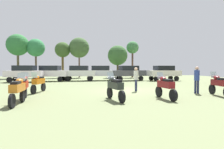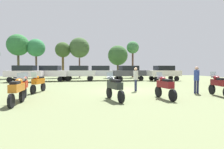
{
  "view_description": "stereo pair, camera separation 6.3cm",
  "coord_description": "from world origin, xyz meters",
  "views": [
    {
      "loc": [
        -3.01,
        -13.5,
        1.73
      ],
      "look_at": [
        -0.07,
        6.6,
        0.99
      ],
      "focal_mm": 29.17,
      "sensor_mm": 36.0,
      "label": 1
    },
    {
      "loc": [
        -2.95,
        -13.51,
        1.73
      ],
      "look_at": [
        -0.07,
        6.6,
        0.99
      ],
      "focal_mm": 29.17,
      "sensor_mm": 36.0,
      "label": 2
    }
  ],
  "objects": [
    {
      "name": "car_2",
      "position": [
        -7.47,
        10.72,
        1.19
      ],
      "size": [
        4.55,
        2.51,
        2.0
      ],
      "rotation": [
        0.0,
        0.0,
        1.4
      ],
      "color": "black",
      "rests_on": "ground"
    },
    {
      "name": "tree_2",
      "position": [
        -11.29,
        18.8,
        5.08
      ],
      "size": [
        2.98,
        2.98,
        6.6
      ],
      "color": "#4D3D30",
      "rests_on": "ground"
    },
    {
      "name": "motorcycle_6",
      "position": [
        -1.47,
        -4.1,
        0.74
      ],
      "size": [
        0.78,
        2.16,
        1.46
      ],
      "rotation": [
        0.0,
        0.0,
        0.25
      ],
      "color": "black",
      "rests_on": "ground"
    },
    {
      "name": "car_5",
      "position": [
        -1.02,
        11.2,
        1.19
      ],
      "size": [
        4.34,
        1.89,
        2.0
      ],
      "rotation": [
        0.0,
        0.0,
        1.55
      ],
      "color": "black",
      "rests_on": "ground"
    },
    {
      "name": "person_2",
      "position": [
        0.64,
        -0.68,
        1.04
      ],
      "size": [
        0.46,
        0.46,
        1.74
      ],
      "rotation": [
        0.0,
        0.0,
        4.22
      ],
      "color": "#262B4E",
      "rests_on": "ground"
    },
    {
      "name": "tree_7",
      "position": [
        5.44,
        18.61,
        5.29
      ],
      "size": [
        2.21,
        2.21,
        6.51
      ],
      "color": "brown",
      "rests_on": "ground"
    },
    {
      "name": "motorcycle_4",
      "position": [
        1.32,
        -4.11,
        0.74
      ],
      "size": [
        0.62,
        2.11,
        1.47
      ],
      "rotation": [
        0.0,
        0.0,
        0.11
      ],
      "color": "black",
      "rests_on": "ground"
    },
    {
      "name": "car_3",
      "position": [
        2.75,
        10.34,
        1.19
      ],
      "size": [
        4.53,
        2.45,
        2.0
      ],
      "rotation": [
        0.0,
        0.0,
        1.73
      ],
      "color": "black",
      "rests_on": "ground"
    },
    {
      "name": "motorcycle_3",
      "position": [
        -6.22,
        -0.42,
        0.73
      ],
      "size": [
        0.7,
        2.15,
        1.45
      ],
      "rotation": [
        0.0,
        0.0,
        2.96
      ],
      "color": "black",
      "rests_on": "ground"
    },
    {
      "name": "car_4",
      "position": [
        -10.23,
        9.61,
        1.19
      ],
      "size": [
        4.46,
        2.21,
        2.0
      ],
      "rotation": [
        0.0,
        0.0,
        1.47
      ],
      "color": "black",
      "rests_on": "ground"
    },
    {
      "name": "car_1",
      "position": [
        7.34,
        9.5,
        1.19
      ],
      "size": [
        4.45,
        2.21,
        2.0
      ],
      "rotation": [
        0.0,
        0.0,
        1.67
      ],
      "color": "black",
      "rests_on": "ground"
    },
    {
      "name": "tree_5",
      "position": [
        -14.01,
        18.45,
        5.46
      ],
      "size": [
        3.52,
        3.52,
        7.24
      ],
      "color": "brown",
      "rests_on": "ground"
    },
    {
      "name": "car_6",
      "position": [
        -3.81,
        10.92,
        1.19
      ],
      "size": [
        4.45,
        2.2,
        2.0
      ],
      "rotation": [
        0.0,
        0.0,
        1.48
      ],
      "color": "black",
      "rests_on": "ground"
    },
    {
      "name": "tree_3",
      "position": [
        -4.09,
        19.12,
        5.26
      ],
      "size": [
        3.54,
        3.54,
        7.03
      ],
      "color": "#4E392F",
      "rests_on": "ground"
    },
    {
      "name": "tree_4",
      "position": [
        2.56,
        17.81,
        3.89
      ],
      "size": [
        3.45,
        3.45,
        5.62
      ],
      "color": "brown",
      "rests_on": "ground"
    },
    {
      "name": "tree_6",
      "position": [
        -6.93,
        19.16,
        4.8
      ],
      "size": [
        2.64,
        2.64,
        6.19
      ],
      "color": "brown",
      "rests_on": "ground"
    },
    {
      "name": "motorcycle_1",
      "position": [
        -6.11,
        -4.59,
        0.73
      ],
      "size": [
        0.62,
        2.11,
        1.46
      ],
      "rotation": [
        0.0,
        0.0,
        0.04
      ],
      "color": "black",
      "rests_on": "ground"
    },
    {
      "name": "ground_plane",
      "position": [
        0.0,
        0.0,
        0.01
      ],
      "size": [
        44.0,
        52.0,
        0.02
      ],
      "color": "#6A754D"
    },
    {
      "name": "person_1",
      "position": [
        4.34,
        -2.35,
        1.07
      ],
      "size": [
        0.4,
        0.4,
        1.8
      ],
      "rotation": [
        0.0,
        0.0,
        6.08
      ],
      "color": "navy",
      "rests_on": "ground"
    },
    {
      "name": "motorcycle_5",
      "position": [
        -6.28,
        -3.22,
        0.75
      ],
      "size": [
        0.71,
        2.09,
        1.48
      ],
      "rotation": [
        0.0,
        0.0,
        0.2
      ],
      "color": "black",
      "rests_on": "ground"
    },
    {
      "name": "motorcycle_7",
      "position": [
        5.06,
        -3.51,
        0.74
      ],
      "size": [
        0.66,
        2.19,
        1.47
      ],
      "rotation": [
        0.0,
        0.0,
        -0.14
      ],
      "color": "black",
      "rests_on": "ground"
    }
  ]
}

